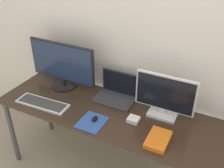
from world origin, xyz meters
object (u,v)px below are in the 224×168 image
(monitor_left, at_px, (62,65))
(laptop, at_px, (117,93))
(book, at_px, (158,140))
(monitor_right, at_px, (165,96))
(power_brick, at_px, (133,120))
(mouse, at_px, (95,119))
(keyboard, at_px, (43,103))

(monitor_left, xyz_separation_m, laptop, (0.51, 0.04, -0.16))
(monitor_left, xyz_separation_m, book, (1.00, -0.30, -0.20))
(monitor_right, xyz_separation_m, laptop, (-0.42, 0.04, -0.12))
(monitor_left, xyz_separation_m, power_brick, (0.76, -0.18, -0.20))
(laptop, xyz_separation_m, book, (0.49, -0.34, -0.04))
(monitor_right, distance_m, power_brick, 0.29)
(monitor_right, xyz_separation_m, mouse, (-0.43, -0.30, -0.15))
(laptop, bearing_deg, monitor_right, -5.81)
(monitor_right, xyz_separation_m, book, (0.06, -0.30, -0.16))
(laptop, bearing_deg, power_brick, -41.23)
(keyboard, xyz_separation_m, power_brick, (0.75, 0.14, 0.01))
(book, bearing_deg, power_brick, 152.28)
(monitor_left, xyz_separation_m, keyboard, (0.01, -0.32, -0.21))
(monitor_left, bearing_deg, laptop, 4.78)
(monitor_right, xyz_separation_m, power_brick, (-0.17, -0.18, -0.16))
(laptop, relative_size, power_brick, 3.85)
(monitor_right, relative_size, mouse, 7.60)
(laptop, distance_m, power_brick, 0.34)
(monitor_right, bearing_deg, power_brick, -133.94)
(mouse, relative_size, power_brick, 0.70)
(monitor_left, relative_size, monitor_right, 1.40)
(keyboard, distance_m, power_brick, 0.77)
(monitor_right, distance_m, keyboard, 0.99)
(monitor_left, height_order, laptop, monitor_left)
(mouse, bearing_deg, monitor_left, 148.72)
(keyboard, relative_size, power_brick, 5.30)
(monitor_right, height_order, mouse, monitor_right)
(book, bearing_deg, monitor_right, 102.09)
(monitor_left, distance_m, power_brick, 0.81)
(keyboard, height_order, mouse, mouse)
(monitor_left, height_order, book, monitor_left)
(mouse, bearing_deg, book, 0.57)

